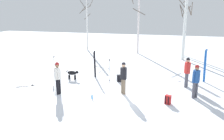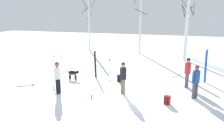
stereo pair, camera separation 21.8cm
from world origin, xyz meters
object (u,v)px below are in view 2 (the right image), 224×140
at_px(person_3, 196,80).
at_px(birch_tree_2, 187,21).
at_px(birch_tree_3, 187,19).
at_px(dog, 73,73).
at_px(backpack_0, 119,78).
at_px(water_bottle_0, 54,87).
at_px(water_bottle_1, 91,97).
at_px(birch_tree_0, 89,23).
at_px(person_0, 188,71).
at_px(ski_poles_0, 55,67).
at_px(birch_tree_4, 187,26).
at_px(person_2, 58,76).
at_px(birch_tree_1, 140,19).
at_px(ski_pair_planted_1, 95,64).
at_px(ski_poles_1, 110,70).
at_px(ski_pair_planted_0, 206,66).
at_px(ski_pair_lying_0, 34,85).
at_px(person_1, 123,76).
at_px(backpack_1, 167,100).

bearing_deg(person_3, birch_tree_2, 92.25).
relative_size(birch_tree_2, birch_tree_3, 0.87).
xyz_separation_m(dog, backpack_0, (2.98, 0.27, -0.17)).
relative_size(dog, water_bottle_0, 4.18).
xyz_separation_m(water_bottle_1, birch_tree_0, (-5.33, 13.25, 2.79)).
distance_m(backpack_0, birch_tree_0, 12.03).
distance_m(person_0, water_bottle_0, 7.59).
bearing_deg(person_3, ski_poles_0, 173.81).
relative_size(birch_tree_2, birch_tree_4, 1.19).
xyz_separation_m(backpack_0, water_bottle_1, (-0.63, -3.14, -0.11)).
relative_size(person_2, water_bottle_1, 7.82).
bearing_deg(birch_tree_1, backpack_0, -87.34).
bearing_deg(ski_pair_planted_1, person_0, -4.72).
relative_size(dog, backpack_0, 2.04).
bearing_deg(backpack_0, person_3, -20.62).
distance_m(birch_tree_2, birch_tree_4, 0.78).
bearing_deg(birch_tree_2, birch_tree_0, 174.47).
relative_size(ski_poles_1, birch_tree_0, 0.26).
relative_size(ski_pair_planted_0, birch_tree_1, 0.31).
bearing_deg(ski_poles_0, birch_tree_1, 71.26).
distance_m(ski_poles_1, backpack_0, 0.81).
bearing_deg(ski_pair_lying_0, water_bottle_1, -15.33).
relative_size(person_3, water_bottle_0, 8.01).
bearing_deg(ski_poles_1, backpack_0, 11.38).
height_order(person_0, ski_poles_1, person_0).
height_order(backpack_0, water_bottle_0, backpack_0).
relative_size(person_1, birch_tree_4, 0.33).
height_order(person_1, ski_pair_planted_1, ski_pair_planted_1).
xyz_separation_m(person_0, person_3, (0.36, -1.66, 0.00)).
bearing_deg(ski_pair_lying_0, birch_tree_1, 70.05).
bearing_deg(birch_tree_0, birch_tree_3, -13.98).
bearing_deg(birch_tree_4, birch_tree_3, -93.68).
bearing_deg(birch_tree_0, ski_pair_planted_0, -38.63).
xyz_separation_m(person_1, ski_pair_planted_0, (4.31, 3.34, 0.03)).
bearing_deg(birch_tree_2, birch_tree_4, 81.49).
distance_m(person_3, water_bottle_1, 5.24).
bearing_deg(ski_pair_lying_0, ski_pair_planted_0, 19.02).
bearing_deg(dog, backpack_1, -22.79).
xyz_separation_m(person_2, birch_tree_3, (6.43, 10.57, 2.53)).
distance_m(birch_tree_3, birch_tree_4, 2.22).
bearing_deg(birch_tree_4, birch_tree_1, -179.36).
distance_m(dog, ski_poles_1, 2.42).
bearing_deg(person_3, birch_tree_4, 91.67).
distance_m(ski_poles_0, backpack_1, 7.36).
bearing_deg(backpack_0, person_2, -131.58).
distance_m(backpack_1, birch_tree_1, 13.38).
height_order(ski_poles_1, birch_tree_1, birch_tree_1).
xyz_separation_m(ski_poles_1, birch_tree_3, (4.43, 7.78, 2.76)).
bearing_deg(ski_pair_lying_0, birch_tree_0, 95.87).
bearing_deg(birch_tree_4, birch_tree_2, -98.51).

